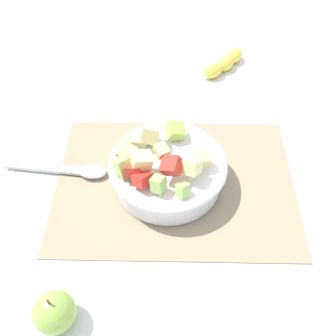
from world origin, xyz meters
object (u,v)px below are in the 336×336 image
(salad_bowl, at_px, (167,170))
(whole_apple, at_px, (55,312))
(serving_spoon, at_px, (72,170))
(banana_whole, at_px, (224,63))

(salad_bowl, bearing_deg, whole_apple, -120.65)
(salad_bowl, height_order, serving_spoon, salad_bowl)
(salad_bowl, height_order, whole_apple, salad_bowl)
(whole_apple, distance_m, banana_whole, 0.73)
(serving_spoon, xyz_separation_m, banana_whole, (0.34, 0.37, 0.01))
(salad_bowl, distance_m, banana_whole, 0.41)
(salad_bowl, xyz_separation_m, banana_whole, (0.14, 0.39, -0.02))
(serving_spoon, xyz_separation_m, whole_apple, (0.03, -0.29, 0.02))
(serving_spoon, distance_m, whole_apple, 0.30)
(banana_whole, bearing_deg, serving_spoon, -132.48)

